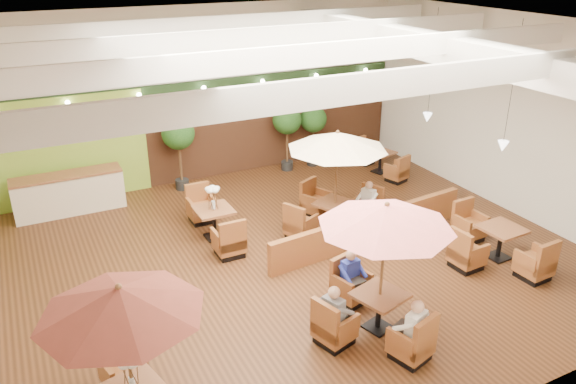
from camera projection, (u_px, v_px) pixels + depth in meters
room at (273, 101)px, 13.56m from camera, size 14.04×14.00×5.52m
service_counter at (69, 193)px, 16.04m from camera, size 3.00×0.75×1.18m
booth_divider at (371, 228)px, 14.42m from camera, size 6.08×0.77×0.84m
table_0 at (123, 322)px, 8.19m from camera, size 2.48×2.75×2.69m
table_1 at (381, 241)px, 10.49m from camera, size 2.74×2.88×2.80m
table_2 at (337, 164)px, 14.48m from camera, size 2.96×2.96×2.82m
table_3 at (214, 220)px, 14.65m from camera, size 0.95×2.80×1.61m
table_4 at (490, 246)px, 13.60m from camera, size 1.90×2.82×1.05m
table_5 at (380, 162)px, 19.01m from camera, size 1.03×2.61×0.93m
topiary_0 at (178, 136)px, 17.12m from camera, size 1.01×1.01×2.35m
topiary_1 at (287, 122)px, 18.68m from camera, size 0.97×0.97×2.26m
topiary_2 at (313, 121)px, 19.14m from camera, size 0.92×0.92×2.13m
diner_0 at (413, 324)px, 10.18m from camera, size 0.46×0.43×0.84m
diner_1 at (352, 272)px, 11.87m from camera, size 0.40×0.33×0.77m
diner_2 at (335, 309)px, 10.59m from camera, size 0.42×0.46×0.84m
diner_3 at (356, 220)px, 14.09m from camera, size 0.44×0.39×0.81m
diner_4 at (367, 198)px, 15.37m from camera, size 0.38×0.42×0.75m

